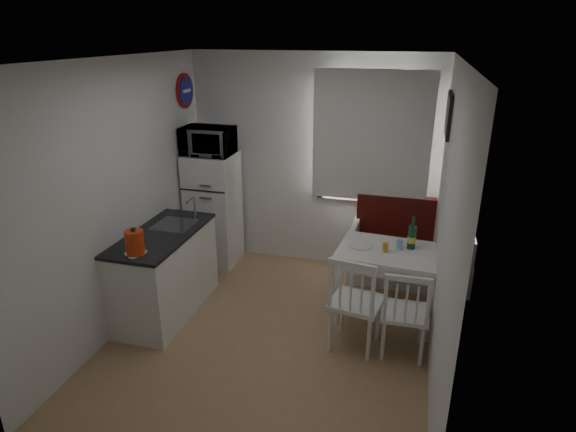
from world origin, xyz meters
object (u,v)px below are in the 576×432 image
Objects in this scene: dining_table at (390,258)px; kettle at (135,242)px; fridge at (214,209)px; bench at (409,255)px; chair_right at (405,306)px; microwave at (208,141)px; kitchen_counter at (165,272)px; chair_left at (355,295)px; wine_bottle at (412,233)px.

kettle is (-2.21, -1.02, 0.35)m from dining_table.
dining_table is 0.75× the size of fridge.
bench is at bearing 82.24° from dining_table.
microwave is at bearing 149.09° from chair_right.
chair_right is 2.82m from fridge.
chair_left is (2.01, -0.18, 0.14)m from kitchen_counter.
wine_bottle reaches higher than dining_table.
chair_right is 0.33× the size of fridge.
kitchen_counter reaches higher than chair_right.
chair_left is (-0.44, -1.54, 0.27)m from bench.
kettle is (0.05, -0.54, 0.58)m from kitchen_counter.
bench is at bearing 82.94° from chair_left.
chair_left is 0.87× the size of microwave.
kettle reaches higher than kitchen_counter.
chair_right is at bearing -29.39° from microwave.
bench is at bearing 38.26° from kettle.
kitchen_counter is 0.93× the size of fridge.
microwave is at bearing -176.18° from bench.
kettle is at bearing -150.49° from dining_table.
bench is 5.20× the size of kettle.
microwave is at bearing 90.99° from kettle.
kitchen_counter is at bearing 95.28° from kettle.
microwave reaches higher than chair_left.
microwave reaches higher than kitchen_counter.
microwave is (0.00, -0.05, 0.88)m from fridge.
microwave is 1.77× the size of wine_bottle.
wine_bottle is (2.40, 1.12, -0.10)m from kettle.
chair_left is at bearing -105.83° from dining_table.
dining_table is at bearing 104.67° from chair_right.
dining_table is at bearing 24.85° from kettle.
kitchen_counter is 1.65m from microwave.
bench is 0.98m from wine_bottle.
kitchen_counter is 2.55× the size of chair_left.
chair_right is at bearing -69.15° from dining_table.
dining_table is 0.33m from wine_bottle.
kitchen_counter is at bearing -90.90° from fridge.
chair_right is at bearing -30.28° from fridge.
chair_right is at bearing 8.56° from kettle.
chair_right is 2.48m from kettle.
microwave reaches higher than chair_right.
chair_right is at bearing -4.07° from kitchen_counter.
dining_table is 0.72m from chair_left.
microwave reaches higher than dining_table.
kettle is at bearing -89.03° from fridge.
kitchen_counter is 0.79m from kettle.
kitchen_counter reaches higher than wine_bottle.
microwave is at bearing 154.24° from chair_left.
dining_table is at bearing -17.54° from microwave.
bench is 2.74m from microwave.
kitchen_counter is 4.94× the size of kettle.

